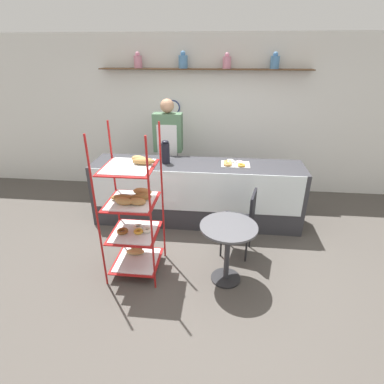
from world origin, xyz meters
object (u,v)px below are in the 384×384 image
(cafe_table, at_px, (228,240))
(pastry_rack, at_px, (134,212))
(coffee_carafe, at_px, (166,152))
(donut_tray_counter, at_px, (234,163))
(person_worker, at_px, (169,149))
(cafe_chair, at_px, (244,217))

(cafe_table, bearing_deg, pastry_rack, 175.80)
(coffee_carafe, bearing_deg, donut_tray_counter, 1.57)
(pastry_rack, relative_size, coffee_carafe, 5.11)
(person_worker, bearing_deg, cafe_table, -62.74)
(pastry_rack, relative_size, cafe_table, 2.41)
(cafe_table, relative_size, donut_tray_counter, 1.78)
(pastry_rack, relative_size, donut_tray_counter, 4.29)
(person_worker, relative_size, coffee_carafe, 5.16)
(cafe_table, bearing_deg, coffee_carafe, 124.92)
(person_worker, distance_m, coffee_carafe, 0.62)
(cafe_table, distance_m, donut_tray_counter, 1.41)
(cafe_chair, distance_m, donut_tray_counter, 0.92)
(pastry_rack, xyz_separation_m, cafe_table, (1.06, -0.08, -0.25))
(coffee_carafe, bearing_deg, person_worker, 96.43)
(pastry_rack, bearing_deg, donut_tray_counter, 48.57)
(pastry_rack, xyz_separation_m, person_worker, (0.07, 1.84, 0.18))
(donut_tray_counter, bearing_deg, cafe_chair, -80.04)
(pastry_rack, distance_m, cafe_table, 1.09)
(cafe_table, xyz_separation_m, cafe_chair, (0.21, 0.53, 0.00))
(cafe_table, bearing_deg, cafe_chair, 68.75)
(coffee_carafe, bearing_deg, cafe_chair, -35.01)
(pastry_rack, height_order, cafe_chair, pastry_rack)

